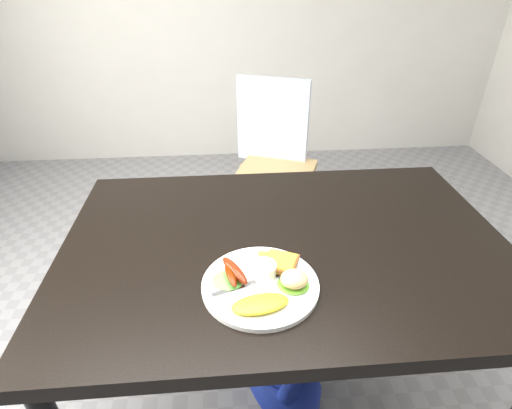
# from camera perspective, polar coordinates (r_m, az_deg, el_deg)

# --- Properties ---
(room_floor) EXTENTS (4.00, 4.50, 0.02)m
(room_floor) POSITION_cam_1_polar(r_m,az_deg,el_deg) (1.66, 3.14, -26.62)
(room_floor) COLOR gray
(room_floor) RESTS_ON ground
(dining_table) EXTENTS (1.20, 0.80, 0.04)m
(dining_table) POSITION_cam_1_polar(r_m,az_deg,el_deg) (1.10, 4.25, -5.94)
(dining_table) COLOR black
(dining_table) RESTS_ON ground
(dining_chair) EXTENTS (0.49, 0.49, 0.04)m
(dining_chair) POSITION_cam_1_polar(r_m,az_deg,el_deg) (2.07, 2.80, 4.33)
(dining_chair) COLOR tan
(dining_chair) RESTS_ON ground
(person) EXTENTS (0.52, 0.35, 1.45)m
(person) POSITION_cam_1_polar(r_m,az_deg,el_deg) (1.60, 1.79, 6.69)
(person) COLOR navy
(person) RESTS_ON ground
(plate) EXTENTS (0.27, 0.27, 0.01)m
(plate) POSITION_cam_1_polar(r_m,az_deg,el_deg) (0.94, 0.61, -11.43)
(plate) COLOR white
(plate) RESTS_ON dining_table
(lettuce_left) EXTENTS (0.10, 0.09, 0.01)m
(lettuce_left) POSITION_cam_1_polar(r_m,az_deg,el_deg) (0.94, -4.02, -10.73)
(lettuce_left) COLOR #439435
(lettuce_left) RESTS_ON plate
(lettuce_right) EXTENTS (0.09, 0.08, 0.01)m
(lettuce_right) POSITION_cam_1_polar(r_m,az_deg,el_deg) (0.93, 5.32, -11.34)
(lettuce_right) COLOR #37961F
(lettuce_right) RESTS_ON plate
(omelette) EXTENTS (0.14, 0.08, 0.02)m
(omelette) POSITION_cam_1_polar(r_m,az_deg,el_deg) (0.88, 0.61, -14.01)
(omelette) COLOR #CFC909
(omelette) RESTS_ON plate
(sausage_a) EXTENTS (0.04, 0.09, 0.02)m
(sausage_a) POSITION_cam_1_polar(r_m,az_deg,el_deg) (0.93, -3.64, -9.99)
(sausage_a) COLOR #602C05
(sausage_a) RESTS_ON lettuce_left
(sausage_b) EXTENTS (0.07, 0.11, 0.03)m
(sausage_b) POSITION_cam_1_polar(r_m,az_deg,el_deg) (0.94, -3.06, -9.39)
(sausage_b) COLOR #642807
(sausage_b) RESTS_ON lettuce_left
(ramekin) EXTENTS (0.07, 0.07, 0.03)m
(ramekin) POSITION_cam_1_polar(r_m,az_deg,el_deg) (0.95, 1.10, -9.41)
(ramekin) COLOR white
(ramekin) RESTS_ON plate
(toast_a) EXTENTS (0.08, 0.08, 0.01)m
(toast_a) POSITION_cam_1_polar(r_m,az_deg,el_deg) (0.98, 2.47, -8.33)
(toast_a) COLOR brown
(toast_a) RESTS_ON plate
(toast_b) EXTENTS (0.10, 0.10, 0.01)m
(toast_b) POSITION_cam_1_polar(r_m,az_deg,el_deg) (0.97, 3.60, -8.28)
(toast_b) COLOR brown
(toast_b) RESTS_ON toast_a
(potato_salad) EXTENTS (0.06, 0.06, 0.03)m
(potato_salad) POSITION_cam_1_polar(r_m,az_deg,el_deg) (0.92, 5.48, -10.54)
(potato_salad) COLOR beige
(potato_salad) RESTS_ON lettuce_right
(fork) EXTENTS (0.16, 0.07, 0.00)m
(fork) POSITION_cam_1_polar(r_m,az_deg,el_deg) (0.93, -1.41, -11.44)
(fork) COLOR #ADAFB7
(fork) RESTS_ON plate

